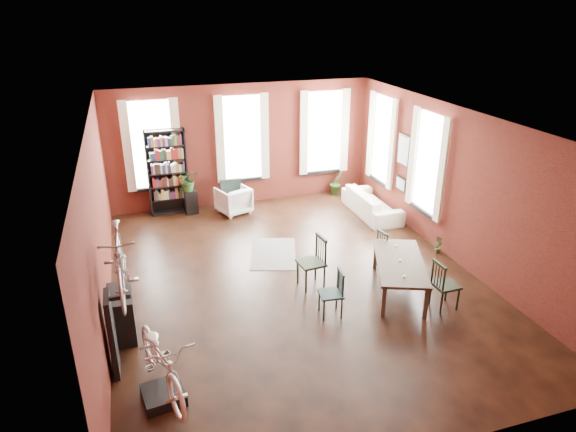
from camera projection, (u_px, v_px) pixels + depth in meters
name	position (u px, v px, depth m)	size (l,w,h in m)	color
room	(298.00, 167.00, 10.02)	(9.00, 9.04, 3.22)	black
dining_table	(399.00, 276.00, 9.69)	(0.86, 1.90, 0.65)	#46392A
dining_chair_a	(331.00, 294.00, 8.93)	(0.39, 0.39, 0.85)	#173331
dining_chair_b	(311.00, 263.00, 9.79)	(0.47, 0.47, 1.03)	black
dining_chair_c	(446.00, 285.00, 9.14)	(0.42, 0.42, 0.92)	black
dining_chair_d	(387.00, 248.00, 10.67)	(0.36, 0.36, 0.78)	#193739
bookshelf	(168.00, 172.00, 13.04)	(1.00, 0.32, 2.20)	black
white_armchair	(233.00, 199.00, 13.29)	(0.75, 0.71, 0.78)	silver
cream_sofa	(372.00, 200.00, 13.18)	(2.08, 0.61, 0.81)	beige
striped_rug	(273.00, 253.00, 11.26)	(0.96, 1.54, 0.01)	black
bike_trainer	(163.00, 395.00, 7.12)	(0.55, 0.55, 0.16)	black
bike_wall_rack	(112.00, 335.00, 7.46)	(0.16, 0.60, 1.30)	black
console_table	(122.00, 314.00, 8.38)	(0.40, 0.80, 0.80)	black
plant_stand	(191.00, 202.00, 13.31)	(0.31, 0.31, 0.62)	black
plant_by_sofa	(336.00, 189.00, 14.66)	(0.39, 0.71, 0.32)	#2D5421
plant_small	(438.00, 250.00, 11.29)	(0.20, 0.38, 0.14)	#2F5522
bicycle_floor	(159.00, 333.00, 6.77)	(0.65, 0.97, 1.85)	silver
bicycle_hung	(117.00, 240.00, 6.96)	(0.47, 1.00, 1.66)	#A5A8AD
plant_on_stand	(188.00, 182.00, 13.07)	(0.54, 0.60, 0.47)	#285321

